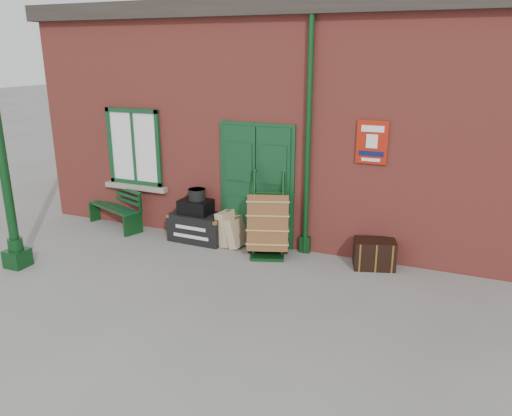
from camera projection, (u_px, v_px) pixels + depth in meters
The scene contains 11 objects.
ground at pixel (239, 278), 7.92m from camera, with size 80.00×80.00×0.00m, color gray.
station_building at pixel (307, 116), 10.35m from camera, with size 10.30×4.30×4.36m.
canopy_column at pixel (6, 185), 7.94m from camera, with size 0.34×0.34×3.61m.
bench at pixel (117, 206), 10.17m from camera, with size 1.43×0.89×0.85m.
houdini_trunk at pixel (199, 227), 9.44m from camera, with size 1.06×0.58×0.53m, color black.
strongbox at pixel (196, 207), 9.34m from camera, with size 0.58×0.42×0.26m, color black.
hatbox at pixel (197, 195), 9.27m from camera, with size 0.32×0.32×0.21m, color black.
suitcase_back at pixel (228, 228), 9.21m from camera, with size 0.18×0.45×0.64m, color tan.
suitcase_front at pixel (236, 232), 9.12m from camera, with size 0.16×0.41×0.55m, color tan.
porter_trolley at pixel (268, 224), 8.72m from camera, with size 0.91×0.95×1.46m.
dark_trunk at pixel (374, 254), 8.25m from camera, with size 0.66×0.43×0.48m, color black.
Camera 1 is at (3.03, -6.56, 3.44)m, focal length 35.00 mm.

